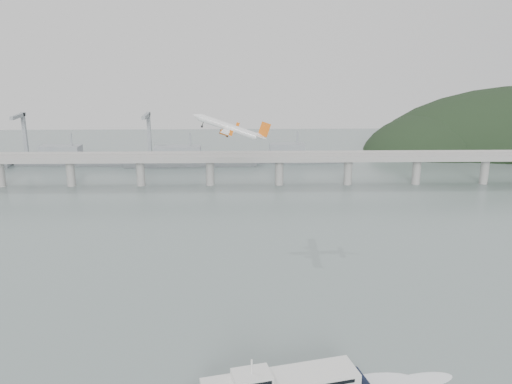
{
  "coord_description": "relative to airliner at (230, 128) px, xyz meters",
  "views": [
    {
      "loc": [
        -5.12,
        -179.86,
        103.15
      ],
      "look_at": [
        0.0,
        55.0,
        36.0
      ],
      "focal_mm": 38.0,
      "sensor_mm": 36.0,
      "label": 1
    }
  ],
  "objects": [
    {
      "name": "ground",
      "position": [
        12.32,
        -94.82,
        -58.72
      ],
      "size": [
        900.0,
        900.0,
        0.0
      ],
      "primitive_type": "plane",
      "color": "slate",
      "rests_on": "ground"
    },
    {
      "name": "bridge",
      "position": [
        11.17,
        105.18,
        -41.08
      ],
      "size": [
        800.0,
        22.0,
        23.9
      ],
      "color": "gray",
      "rests_on": "ground"
    },
    {
      "name": "distant_fleet",
      "position": [
        -143.03,
        170.26,
        -52.5
      ],
      "size": [
        453.0,
        60.9,
        40.0
      ],
      "color": "gray",
      "rests_on": "ground"
    },
    {
      "name": "airliner",
      "position": [
        0.0,
        0.0,
        0.0
      ],
      "size": [
        41.01,
        37.15,
        15.94
      ],
      "rotation": [
        0.05,
        -0.32,
        3.05
      ],
      "color": "white",
      "rests_on": "ground"
    }
  ]
}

